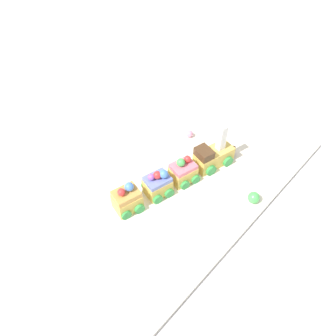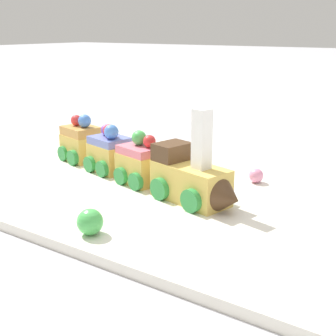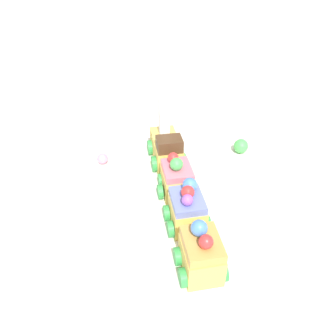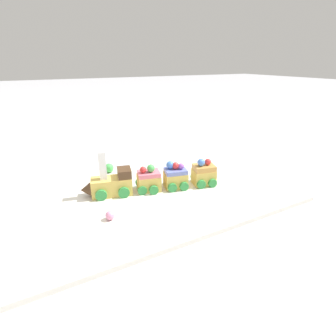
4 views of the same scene
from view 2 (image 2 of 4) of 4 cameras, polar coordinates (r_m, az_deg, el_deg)
name	(u,v)px [view 2 (image 2 of 4)]	position (r m, az deg, el deg)	size (l,w,h in m)	color
ground_plane	(149,187)	(0.68, -2.38, -2.33)	(10.00, 10.00, 0.00)	#B2B2B7
display_board	(149,183)	(0.68, -2.39, -1.85)	(0.72, 0.44, 0.01)	white
cake_train_locomotive	(195,180)	(0.58, 3.25, -1.42)	(0.14, 0.08, 0.12)	#E0BC56
cake_car_strawberry	(143,164)	(0.65, -3.03, 0.48)	(0.07, 0.07, 0.07)	#E0BC56
cake_car_blueberry	(110,152)	(0.71, -7.04, 1.89)	(0.07, 0.07, 0.08)	#E0BC56
cake_car_caramel	(81,143)	(0.78, -10.52, 3.04)	(0.07, 0.07, 0.08)	#E0BC56
gumball_pink	(256,176)	(0.67, 10.69, -0.91)	(0.02, 0.02, 0.02)	pink
gumball_green	(90,222)	(0.50, -9.49, -6.49)	(0.03, 0.03, 0.03)	#4CBC56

